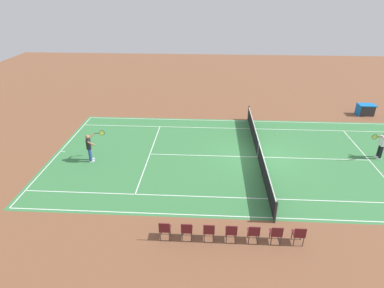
% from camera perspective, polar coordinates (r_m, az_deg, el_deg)
% --- Properties ---
extents(ground_plane, '(60.00, 60.00, 0.00)m').
position_cam_1_polar(ground_plane, '(19.47, 11.46, -2.26)').
color(ground_plane, brown).
extents(court_slab, '(24.20, 11.40, 0.00)m').
position_cam_1_polar(court_slab, '(19.47, 11.46, -2.26)').
color(court_slab, '#387A42').
rests_on(court_slab, ground_plane).
extents(court_line_markings, '(23.85, 11.05, 0.01)m').
position_cam_1_polar(court_line_markings, '(19.47, 11.46, -2.25)').
color(court_line_markings, white).
rests_on(court_line_markings, ground_plane).
extents(tennis_net, '(0.10, 11.70, 1.08)m').
position_cam_1_polar(tennis_net, '(19.24, 11.59, -0.98)').
color(tennis_net, '#2D2D33').
rests_on(tennis_net, ground_plane).
extents(tennis_player_near, '(0.97, 0.88, 1.70)m').
position_cam_1_polar(tennis_player_near, '(19.15, -17.57, -0.40)').
color(tennis_player_near, navy).
rests_on(tennis_player_near, ground_plane).
extents(tennis_player_far, '(1.04, 0.79, 1.70)m').
position_cam_1_polar(tennis_player_far, '(21.50, 30.38, 0.03)').
color(tennis_player_far, black).
rests_on(tennis_player_far, ground_plane).
extents(tennis_ball, '(0.07, 0.07, 0.07)m').
position_cam_1_polar(tennis_ball, '(22.49, 14.51, 1.59)').
color(tennis_ball, '#CCE01E').
rests_on(tennis_ball, ground_plane).
extents(spectator_chair_0, '(0.44, 0.44, 0.88)m').
position_cam_1_polar(spectator_chair_0, '(13.62, 18.31, -14.80)').
color(spectator_chair_0, '#38383D').
rests_on(spectator_chair_0, ground_plane).
extents(spectator_chair_1, '(0.44, 0.44, 0.88)m').
position_cam_1_polar(spectator_chair_1, '(13.42, 14.60, -14.93)').
color(spectator_chair_1, '#38383D').
rests_on(spectator_chair_1, ground_plane).
extents(spectator_chair_2, '(0.44, 0.44, 0.88)m').
position_cam_1_polar(spectator_chair_2, '(13.27, 10.79, -15.00)').
color(spectator_chair_2, '#38383D').
rests_on(spectator_chair_2, ground_plane).
extents(spectator_chair_3, '(0.44, 0.44, 0.88)m').
position_cam_1_polar(spectator_chair_3, '(13.18, 6.91, -15.00)').
color(spectator_chair_3, '#38383D').
rests_on(spectator_chair_3, ground_plane).
extents(spectator_chair_4, '(0.44, 0.44, 0.88)m').
position_cam_1_polar(spectator_chair_4, '(13.15, 3.00, -14.94)').
color(spectator_chair_4, '#38383D').
rests_on(spectator_chair_4, ground_plane).
extents(spectator_chair_5, '(0.44, 0.44, 0.88)m').
position_cam_1_polar(spectator_chair_5, '(13.17, -0.92, -14.82)').
color(spectator_chair_5, '#38383D').
rests_on(spectator_chair_5, ground_plane).
extents(spectator_chair_6, '(0.44, 0.44, 0.88)m').
position_cam_1_polar(spectator_chair_6, '(13.25, -4.80, -14.63)').
color(spectator_chair_6, '#38383D').
rests_on(spectator_chair_6, ground_plane).
extents(equipment_cart_tarped, '(1.25, 0.84, 0.85)m').
position_cam_1_polar(equipment_cart_tarped, '(28.37, 28.20, 5.36)').
color(equipment_cart_tarped, '#2D2D33').
rests_on(equipment_cart_tarped, ground_plane).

